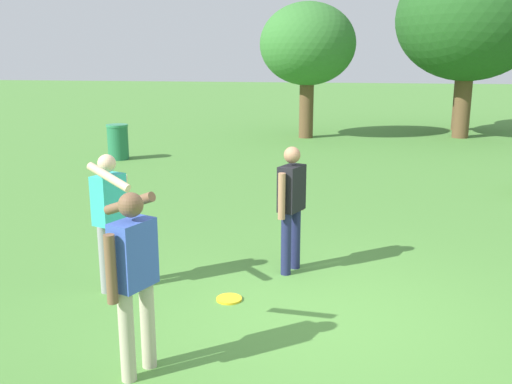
% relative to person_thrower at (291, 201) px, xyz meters
% --- Properties ---
extents(ground_plane, '(120.00, 120.00, 0.00)m').
position_rel_person_thrower_xyz_m(ground_plane, '(0.50, -1.28, -0.94)').
color(ground_plane, '#4C8438').
extents(person_thrower, '(0.34, 0.58, 1.64)m').
position_rel_person_thrower_xyz_m(person_thrower, '(0.00, 0.00, 0.00)').
color(person_thrower, '#1E234C').
rests_on(person_thrower, ground).
extents(person_catcher, '(0.62, 0.77, 1.64)m').
position_rel_person_thrower_xyz_m(person_catcher, '(-0.99, -2.67, 0.02)').
color(person_catcher, '#B7AD93').
rests_on(person_catcher, ground).
extents(person_bystander, '(0.63, 0.76, 1.64)m').
position_rel_person_thrower_xyz_m(person_bystander, '(-2.00, -0.98, 0.02)').
color(person_bystander, gray).
rests_on(person_bystander, ground).
extents(frisbee, '(0.30, 0.30, 0.03)m').
position_rel_person_thrower_xyz_m(frisbee, '(-0.57, -1.03, -0.93)').
color(frisbee, yellow).
rests_on(frisbee, ground).
extents(trash_can_beside_table, '(0.59, 0.59, 0.96)m').
position_rel_person_thrower_xyz_m(trash_can_beside_table, '(-5.75, 7.34, -0.46)').
color(trash_can_beside_table, '#237047').
rests_on(trash_can_beside_table, ground).
extents(tree_tall_left, '(3.25, 3.25, 4.56)m').
position_rel_person_thrower_xyz_m(tree_tall_left, '(-1.17, 12.66, 2.20)').
color(tree_tall_left, brown).
rests_on(tree_tall_left, ground).
extents(tree_broad_center, '(4.88, 4.88, 6.09)m').
position_rel_person_thrower_xyz_m(tree_broad_center, '(4.14, 13.69, 3.05)').
color(tree_broad_center, brown).
rests_on(tree_broad_center, ground).
extents(tree_far_right, '(3.62, 3.62, 5.84)m').
position_rel_person_thrower_xyz_m(tree_far_right, '(4.39, 15.89, 3.30)').
color(tree_far_right, brown).
rests_on(tree_far_right, ground).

